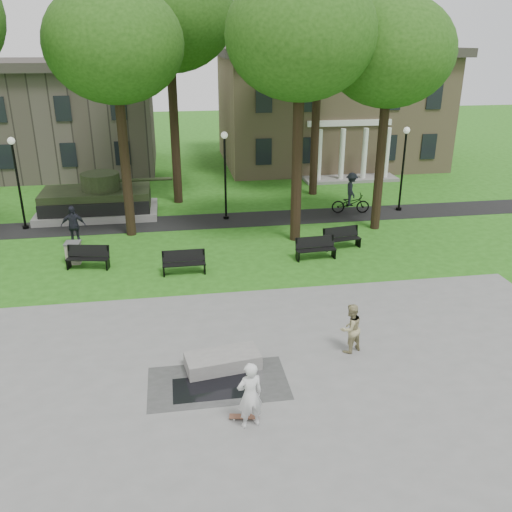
{
  "coord_description": "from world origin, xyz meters",
  "views": [
    {
      "loc": [
        -2.36,
        -15.96,
        9.25
      ],
      "look_at": [
        0.71,
        3.2,
        1.4
      ],
      "focal_mm": 38.0,
      "sensor_mm": 36.0,
      "label": 1
    }
  ],
  "objects_px": {
    "friend_watching": "(350,328)",
    "park_bench_0": "(88,257)",
    "concrete_block": "(223,361)",
    "trash_bin": "(74,252)",
    "cyclist": "(351,197)",
    "skateboarder": "(250,395)"
  },
  "relations": [
    {
      "from": "friend_watching",
      "to": "park_bench_0",
      "type": "distance_m",
      "value": 12.2
    },
    {
      "from": "concrete_block",
      "to": "trash_bin",
      "type": "xyz_separation_m",
      "value": [
        -5.63,
        9.24,
        0.24
      ]
    },
    {
      "from": "concrete_block",
      "to": "trash_bin",
      "type": "relative_size",
      "value": 2.29
    },
    {
      "from": "concrete_block",
      "to": "park_bench_0",
      "type": "relative_size",
      "value": 1.19
    },
    {
      "from": "concrete_block",
      "to": "friend_watching",
      "type": "height_order",
      "value": "friend_watching"
    },
    {
      "from": "friend_watching",
      "to": "cyclist",
      "type": "bearing_deg",
      "value": -132.8
    },
    {
      "from": "cyclist",
      "to": "trash_bin",
      "type": "relative_size",
      "value": 2.4
    },
    {
      "from": "concrete_block",
      "to": "trash_bin",
      "type": "height_order",
      "value": "trash_bin"
    },
    {
      "from": "concrete_block",
      "to": "cyclist",
      "type": "bearing_deg",
      "value": 58.74
    },
    {
      "from": "friend_watching",
      "to": "trash_bin",
      "type": "xyz_separation_m",
      "value": [
        -9.68,
        8.95,
        -0.35
      ]
    },
    {
      "from": "skateboarder",
      "to": "trash_bin",
      "type": "bearing_deg",
      "value": -76.4
    },
    {
      "from": "concrete_block",
      "to": "cyclist",
      "type": "xyz_separation_m",
      "value": [
        8.73,
        14.37,
        0.7
      ]
    },
    {
      "from": "skateboarder",
      "to": "friend_watching",
      "type": "relative_size",
      "value": 1.15
    },
    {
      "from": "skateboarder",
      "to": "park_bench_0",
      "type": "height_order",
      "value": "skateboarder"
    },
    {
      "from": "cyclist",
      "to": "skateboarder",
      "type": "bearing_deg",
      "value": 161.7
    },
    {
      "from": "concrete_block",
      "to": "friend_watching",
      "type": "xyz_separation_m",
      "value": [
        4.04,
        0.29,
        0.59
      ]
    },
    {
      "from": "cyclist",
      "to": "park_bench_0",
      "type": "height_order",
      "value": "cyclist"
    },
    {
      "from": "skateboarder",
      "to": "cyclist",
      "type": "height_order",
      "value": "cyclist"
    },
    {
      "from": "park_bench_0",
      "to": "skateboarder",
      "type": "bearing_deg",
      "value": -54.04
    },
    {
      "from": "concrete_block",
      "to": "friend_watching",
      "type": "distance_m",
      "value": 4.1
    },
    {
      "from": "concrete_block",
      "to": "park_bench_0",
      "type": "distance_m",
      "value": 9.87
    },
    {
      "from": "friend_watching",
      "to": "cyclist",
      "type": "relative_size",
      "value": 0.71
    }
  ]
}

